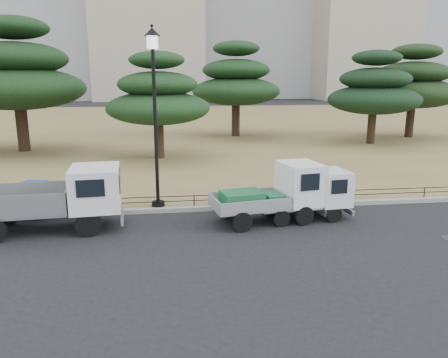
{
  "coord_description": "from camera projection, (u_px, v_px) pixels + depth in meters",
  "views": [
    {
      "loc": [
        -1.91,
        -12.54,
        4.74
      ],
      "look_at": [
        0.0,
        2.0,
        1.3
      ],
      "focal_mm": 35.0,
      "sensor_mm": 36.0,
      "label": 1
    }
  ],
  "objects": [
    {
      "name": "ground",
      "position": [
        232.0,
        235.0,
        13.43
      ],
      "size": [
        220.0,
        220.0,
        0.0
      ],
      "primitive_type": "plane",
      "color": "black"
    },
    {
      "name": "lawn",
      "position": [
        186.0,
        125.0,
        42.95
      ],
      "size": [
        120.0,
        56.0,
        0.15
      ],
      "primitive_type": "cube",
      "color": "olive",
      "rests_on": "ground"
    },
    {
      "name": "curb",
      "position": [
        222.0,
        208.0,
        15.93
      ],
      "size": [
        120.0,
        0.25,
        0.16
      ],
      "primitive_type": "cube",
      "color": "gray",
      "rests_on": "ground"
    },
    {
      "name": "truck_large",
      "position": [
        56.0,
        196.0,
        13.62
      ],
      "size": [
        4.67,
        2.16,
        1.98
      ],
      "rotation": [
        0.0,
        0.0,
        0.08
      ],
      "color": "black",
      "rests_on": "ground"
    },
    {
      "name": "truck_kei_front",
      "position": [
        276.0,
        193.0,
        14.56
      ],
      "size": [
        3.85,
        2.13,
        1.93
      ],
      "rotation": [
        0.0,
        0.0,
        0.17
      ],
      "color": "black",
      "rests_on": "ground"
    },
    {
      "name": "truck_kei_rear",
      "position": [
        310.0,
        195.0,
        14.84
      ],
      "size": [
        3.25,
        1.64,
        1.64
      ],
      "rotation": [
        0.0,
        0.0,
        0.1
      ],
      "color": "black",
      "rests_on": "ground"
    },
    {
      "name": "street_lamp",
      "position": [
        154.0,
        89.0,
        14.95
      ],
      "size": [
        0.55,
        0.55,
        6.19
      ],
      "color": "black",
      "rests_on": "lawn"
    },
    {
      "name": "pipe_fence",
      "position": [
        221.0,
        197.0,
        15.99
      ],
      "size": [
        38.0,
        0.04,
        0.4
      ],
      "color": "black",
      "rests_on": "lawn"
    },
    {
      "name": "tarp_pile",
      "position": [
        27.0,
        199.0,
        15.19
      ],
      "size": [
        1.79,
        1.43,
        1.08
      ],
      "rotation": [
        0.0,
        0.0,
        -0.16
      ],
      "color": "#1448A0",
      "rests_on": "lawn"
    },
    {
      "name": "pine_west_near",
      "position": [
        17.0,
        75.0,
        26.67
      ],
      "size": [
        8.15,
        8.15,
        8.15
      ],
      "color": "black",
      "rests_on": "lawn"
    },
    {
      "name": "pine_center_left",
      "position": [
        158.0,
        97.0,
        24.6
      ],
      "size": [
        5.9,
        5.9,
        6.0
      ],
      "color": "black",
      "rests_on": "lawn"
    },
    {
      "name": "pine_center_right",
      "position": [
        236.0,
        82.0,
        33.89
      ],
      "size": [
        6.87,
        6.87,
        7.29
      ],
      "color": "black",
      "rests_on": "lawn"
    },
    {
      "name": "pine_east_near",
      "position": [
        374.0,
        90.0,
        30.02
      ],
      "size": [
        6.32,
        6.32,
        6.39
      ],
      "color": "black",
      "rests_on": "lawn"
    },
    {
      "name": "pine_east_far",
      "position": [
        413.0,
        84.0,
        33.23
      ],
      "size": [
        6.98,
        6.98,
        7.02
      ],
      "color": "black",
      "rests_on": "lawn"
    }
  ]
}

